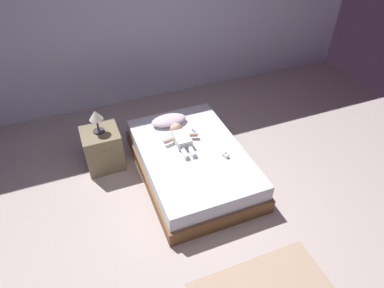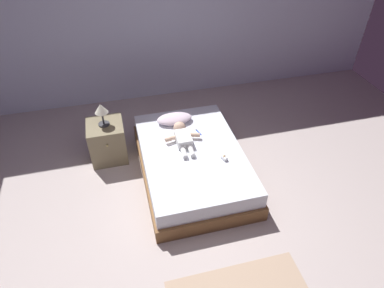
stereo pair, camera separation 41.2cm
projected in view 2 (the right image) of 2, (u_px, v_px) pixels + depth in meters
The scene contains 9 objects.
ground_plane at pixel (195, 230), 3.74m from camera, with size 8.00×8.00×0.00m, color #B7A8A4.
wall_behind_bed at pixel (146, 14), 5.10m from camera, with size 8.00×0.12×2.79m, color silver.
bed at pixel (192, 162), 4.31m from camera, with size 1.27×1.92×0.39m.
pillow at pixel (174, 119), 4.61m from camera, with size 0.48×0.26×0.11m.
baby at pixel (182, 136), 4.30m from camera, with size 0.46×0.62×0.16m.
toothbrush at pixel (198, 132), 4.47m from camera, with size 0.05×0.13×0.02m.
nightstand at pixel (108, 141), 4.52m from camera, with size 0.47×0.50×0.54m.
lamp at pixel (101, 110), 4.20m from camera, with size 0.17×0.17×0.31m.
baby_bottle at pixel (224, 157), 4.04m from camera, with size 0.08×0.10×0.07m.
Camera 2 is at (-0.60, -2.20, 3.11)m, focal length 31.55 mm.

